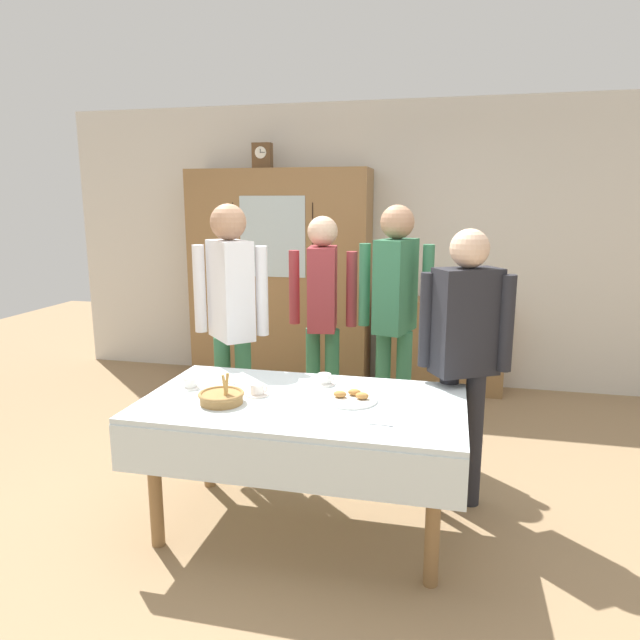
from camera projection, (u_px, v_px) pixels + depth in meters
ground_plane at (312, 509)px, 3.35m from camera, size 12.00×12.00×0.00m
back_wall at (376, 245)px, 5.60m from camera, size 6.40×0.10×2.70m
dining_table at (301, 421)px, 3.00m from camera, size 1.69×0.95×0.74m
wall_cabinet at (280, 278)px, 5.59m from camera, size 1.75×0.46×2.07m
mantel_clock at (262, 156)px, 5.38m from camera, size 0.18×0.11×0.24m
bookshelf_low at (442, 345)px, 5.41m from camera, size 1.12×0.35×0.87m
book_stack at (445, 295)px, 5.31m from camera, size 0.18×0.22×0.09m
tea_cup_mid_right at (190, 383)px, 3.20m from camera, size 0.13×0.13×0.06m
tea_cup_center at (324, 380)px, 3.26m from camera, size 0.13×0.13×0.06m
tea_cup_near_right at (257, 390)px, 3.08m from camera, size 0.13×0.13×0.06m
bread_basket at (222, 397)px, 2.95m from camera, size 0.24×0.24×0.16m
pastry_plate at (351, 398)px, 2.99m from camera, size 0.28×0.28×0.05m
spoon_near_left at (385, 425)px, 2.66m from camera, size 0.12×0.02×0.01m
spoon_back_edge at (229, 383)px, 3.27m from camera, size 0.12×0.02×0.01m
person_behind_table_left at (323, 304)px, 4.28m from camera, size 0.52×0.39×1.67m
person_beside_shelf at (465, 342)px, 3.23m from camera, size 0.52×0.35×1.63m
person_near_right_end at (395, 302)px, 4.01m from camera, size 0.52×0.40×1.75m
person_behind_table_right at (231, 307)px, 3.80m from camera, size 0.52×0.40×1.76m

